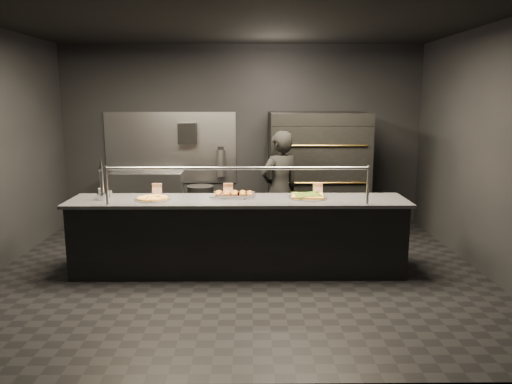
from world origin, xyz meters
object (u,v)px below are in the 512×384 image
slider_tray_b (239,195)px  service_counter (239,235)px  slider_tray_a (231,195)px  worker (280,190)px  pizza_oven (317,172)px  beer_tap (102,188)px  trash_bin (201,207)px  round_pizza (153,198)px  prep_shelf (147,199)px  square_pizza (307,196)px  fire_extinguisher (221,163)px  towel_dispenser (187,133)px

slider_tray_b → service_counter: bearing=-89.9°
slider_tray_a → slider_tray_b: slider_tray_a is taller
worker → pizza_oven: bearing=-157.6°
slider_tray_a → slider_tray_b: 0.10m
beer_tap → trash_bin: bearing=65.5°
trash_bin → worker: size_ratio=0.43×
service_counter → beer_tap: size_ratio=7.99×
round_pizza → worker: worker is taller
pizza_oven → slider_tray_a: (-1.30, -1.75, -0.02)m
prep_shelf → slider_tray_a: bearing=-55.4°
beer_tap → service_counter: bearing=0.6°
prep_shelf → pizza_oven: bearing=-8.5°
slider_tray_a → worker: (0.66, 0.89, -0.11)m
service_counter → slider_tray_a: bearing=123.7°
beer_tap → trash_bin: 2.43m
pizza_oven → slider_tray_a: pizza_oven is taller
prep_shelf → square_pizza: square_pizza is taller
service_counter → worker: 1.24m
fire_extinguisher → slider_tray_b: (0.35, -2.25, -0.12)m
beer_tap → slider_tray_a: beer_tap is taller
pizza_oven → slider_tray_b: size_ratio=4.46×
service_counter → slider_tray_a: (-0.10, 0.15, 0.48)m
slider_tray_b → trash_bin: (-0.67, 1.95, -0.59)m
towel_dispenser → slider_tray_a: 2.45m
beer_tap → slider_tray_a: (1.54, 0.17, -0.12)m
service_counter → slider_tray_a: 0.52m
towel_dispenser → trash_bin: size_ratio=0.49×
towel_dispenser → fire_extinguisher: towel_dispenser is taller
towel_dispenser → slider_tray_b: bearing=-68.1°
slider_tray_b → slider_tray_a: bearing=180.0°
towel_dispenser → trash_bin: 1.25m
slider_tray_b → worker: (0.56, 0.89, -0.11)m
round_pizza → pizza_oven: bearing=40.6°
square_pizza → trash_bin: 2.60m
prep_shelf → slider_tray_b: 2.74m
beer_tap → slider_tray_a: bearing=6.2°
prep_shelf → towel_dispenser: bearing=5.7°
beer_tap → worker: bearing=25.6°
beer_tap → fire_extinguisher: bearing=62.0°
service_counter → slider_tray_b: size_ratio=9.58×
prep_shelf → fire_extinguisher: fire_extinguisher is taller
round_pizza → square_pizza: square_pizza is taller
towel_dispenser → beer_tap: bearing=-107.0°
service_counter → round_pizza: bearing=-179.2°
fire_extinguisher → square_pizza: bearing=-62.7°
trash_bin → slider_tray_a: bearing=-73.7°
prep_shelf → beer_tap: (-0.04, -2.34, 0.62)m
pizza_oven → beer_tap: bearing=-146.0°
trash_bin → worker: worker is taller
beer_tap → pizza_oven: bearing=34.0°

